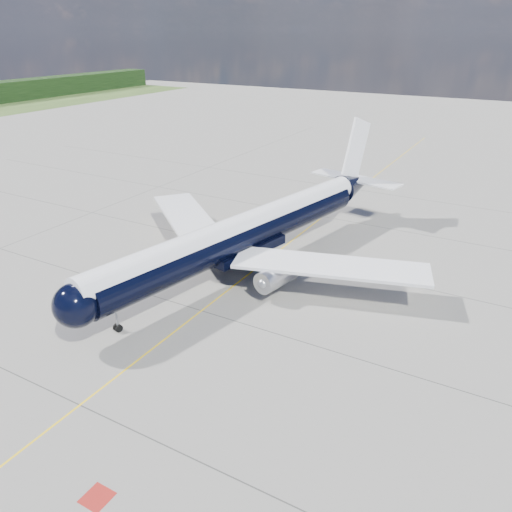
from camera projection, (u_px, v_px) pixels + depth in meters
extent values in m
plane|color=gray|center=(293.00, 240.00, 63.21)|extent=(320.00, 320.00, 0.00)
cube|color=yellow|center=(274.00, 254.00, 59.24)|extent=(0.16, 160.00, 0.01)
cube|color=maroon|center=(97.00, 498.00, 28.47)|extent=(1.60, 1.60, 0.01)
cylinder|color=black|center=(242.00, 235.00, 53.63)|extent=(11.27, 37.56, 3.76)
sphere|color=black|center=(76.00, 305.00, 40.07)|extent=(4.44, 4.44, 3.76)
cone|color=black|center=(355.00, 184.00, 69.33)|extent=(5.08, 7.54, 3.76)
cylinder|color=white|center=(242.00, 227.00, 53.24)|extent=(10.86, 39.33, 2.93)
cube|color=black|center=(73.00, 300.00, 39.71)|extent=(2.56, 1.64, 0.54)
cube|color=white|center=(188.00, 218.00, 61.23)|extent=(17.77, 15.92, 0.32)
cube|color=white|center=(331.00, 266.00, 48.81)|extent=(19.61, 10.09, 0.32)
cube|color=black|center=(242.00, 247.00, 54.21)|extent=(6.06, 10.52, 0.99)
cylinder|color=silver|center=(189.00, 243.00, 56.96)|extent=(3.09, 4.90, 2.22)
cylinder|color=silver|center=(277.00, 276.00, 49.27)|extent=(3.09, 4.90, 2.22)
sphere|color=gray|center=(175.00, 248.00, 55.54)|extent=(1.28, 1.28, 1.09)
sphere|color=gray|center=(263.00, 284.00, 47.85)|extent=(1.28, 1.28, 1.09)
cube|color=white|center=(190.00, 236.00, 56.79)|extent=(0.85, 3.14, 1.09)
cube|color=white|center=(278.00, 269.00, 49.10)|extent=(0.85, 3.14, 1.09)
cube|color=white|center=(356.00, 148.00, 66.90)|extent=(1.58, 6.21, 8.43)
cube|color=white|center=(355.00, 179.00, 69.00)|extent=(13.23, 5.69, 0.22)
cylinder|color=gray|center=(117.00, 319.00, 43.65)|extent=(0.21, 0.21, 2.08)
cylinder|color=black|center=(117.00, 327.00, 44.14)|extent=(0.31, 0.71, 0.69)
cylinder|color=black|center=(119.00, 329.00, 43.90)|extent=(0.31, 0.71, 0.69)
cylinder|color=gray|center=(231.00, 248.00, 57.71)|extent=(0.30, 0.30, 1.88)
cylinder|color=gray|center=(273.00, 263.00, 53.93)|extent=(0.30, 0.30, 1.88)
cylinder|color=black|center=(228.00, 255.00, 57.67)|extent=(0.66, 1.16, 1.09)
cylinder|color=black|center=(234.00, 252.00, 58.41)|extent=(0.66, 1.16, 1.09)
cylinder|color=black|center=(270.00, 271.00, 53.88)|extent=(0.66, 1.16, 1.09)
cylinder|color=black|center=(276.00, 268.00, 54.63)|extent=(0.66, 1.16, 1.09)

